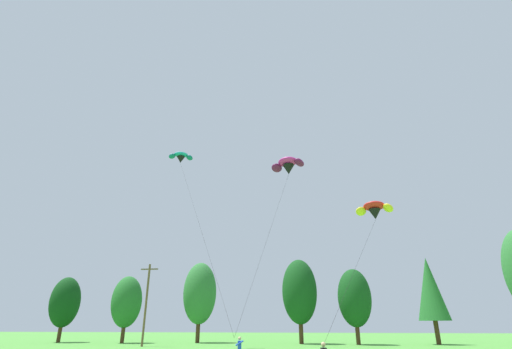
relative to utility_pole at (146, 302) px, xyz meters
name	(u,v)px	position (x,y,z in m)	size (l,w,h in m)	color
treeline_tree_a	(65,302)	(-16.18, 8.47, 0.48)	(4.23, 4.23, 8.99)	#472D19
treeline_tree_b	(127,302)	(-6.29, 7.82, 0.43)	(4.20, 4.20, 8.90)	#472D19
treeline_tree_c	(200,293)	(3.68, 10.26, 1.69)	(4.76, 4.76, 10.97)	#472D19
treeline_tree_d	(299,291)	(18.20, 9.00, 1.67)	(4.75, 4.75, 10.94)	#472D19
treeline_tree_e	(354,298)	(25.41, 7.84, 0.71)	(4.33, 4.33, 9.35)	#472D19
treeline_tree_f	(430,289)	(35.56, 9.46, 1.90)	(4.01, 4.01, 10.94)	#472D19
utility_pole	(146,302)	(0.00, 0.00, 0.00)	(2.20, 0.26, 9.39)	brown
kite_flyer_near	(239,348)	(14.93, -19.16, -3.96)	(0.62, 0.65, 1.69)	navy
parafoil_kite_high_magenta	(288,165)	(18.09, -10.57, 12.39)	(5.38, 9.98, 16.58)	#D12893
parafoil_kite_mid_red_yellow	(374,210)	(26.41, -8.26, 8.08)	(8.34, 19.19, 12.76)	red
parafoil_kite_far_teal	(181,157)	(3.54, -1.75, 18.08)	(12.67, 18.43, 22.22)	teal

